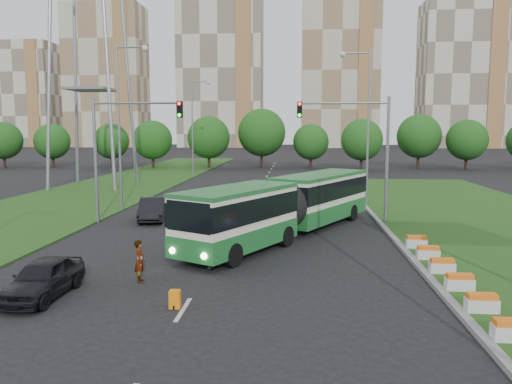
# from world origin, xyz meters

# --- Properties ---
(ground) EXTENTS (360.00, 360.00, 0.00)m
(ground) POSITION_xyz_m (0.00, 0.00, 0.00)
(ground) COLOR black
(ground) RESTS_ON ground
(grass_median) EXTENTS (14.00, 60.00, 0.15)m
(grass_median) POSITION_xyz_m (13.00, 8.00, 0.07)
(grass_median) COLOR #204D16
(grass_median) RESTS_ON ground
(median_kerb) EXTENTS (0.30, 60.00, 0.18)m
(median_kerb) POSITION_xyz_m (6.05, 8.00, 0.09)
(median_kerb) COLOR gray
(median_kerb) RESTS_ON ground
(left_verge) EXTENTS (12.00, 110.00, 0.10)m
(left_verge) POSITION_xyz_m (-18.00, 25.00, 0.05)
(left_verge) COLOR #204D16
(left_verge) RESTS_ON ground
(lane_markings) EXTENTS (0.20, 100.00, 0.01)m
(lane_markings) POSITION_xyz_m (-3.00, 20.00, 0.00)
(lane_markings) COLOR #B4B5AE
(lane_markings) RESTS_ON ground
(flower_planters) EXTENTS (1.10, 11.50, 0.60)m
(flower_planters) POSITION_xyz_m (6.70, -2.50, 0.45)
(flower_planters) COLOR silver
(flower_planters) RESTS_ON grass_median
(traffic_mast_median) EXTENTS (5.76, 0.32, 8.00)m
(traffic_mast_median) POSITION_xyz_m (4.78, 10.00, 5.35)
(traffic_mast_median) COLOR gray
(traffic_mast_median) RESTS_ON ground
(traffic_mast_left) EXTENTS (5.76, 0.32, 8.00)m
(traffic_mast_left) POSITION_xyz_m (-10.38, 9.00, 5.35)
(traffic_mast_left) COLOR gray
(traffic_mast_left) RESTS_ON ground
(street_lamps) EXTENTS (36.00, 60.00, 12.00)m
(street_lamps) POSITION_xyz_m (-3.00, 10.00, 6.00)
(street_lamps) COLOR gray
(street_lamps) RESTS_ON ground
(tree_line) EXTENTS (120.00, 8.00, 9.00)m
(tree_line) POSITION_xyz_m (10.00, 55.00, 4.50)
(tree_line) COLOR #1B5215
(tree_line) RESTS_ON ground
(apartment_tower_west) EXTENTS (26.00, 15.00, 48.00)m
(apartment_tower_west) POSITION_xyz_m (-65.00, 150.00, 24.00)
(apartment_tower_west) COLOR #C1B69B
(apartment_tower_west) RESTS_ON ground
(apartment_tower_cwest) EXTENTS (28.00, 15.00, 52.00)m
(apartment_tower_cwest) POSITION_xyz_m (-25.00, 150.00, 26.00)
(apartment_tower_cwest) COLOR beige
(apartment_tower_cwest) RESTS_ON ground
(apartment_tower_ceast) EXTENTS (25.00, 15.00, 50.00)m
(apartment_tower_ceast) POSITION_xyz_m (15.00, 150.00, 25.00)
(apartment_tower_ceast) COLOR #C1B69B
(apartment_tower_ceast) RESTS_ON ground
(apartment_tower_east) EXTENTS (27.00, 15.00, 47.00)m
(apartment_tower_east) POSITION_xyz_m (55.00, 150.00, 23.50)
(apartment_tower_east) COLOR beige
(apartment_tower_east) RESTS_ON ground
(midrise_west) EXTENTS (22.00, 14.00, 36.00)m
(midrise_west) POSITION_xyz_m (-95.00, 150.00, 18.00)
(midrise_west) COLOR beige
(midrise_west) RESTS_ON ground
(articulated_bus) EXTENTS (2.66, 17.05, 2.81)m
(articulated_bus) POSITION_xyz_m (-0.07, 6.07, 1.72)
(articulated_bus) COLOR silver
(articulated_bus) RESTS_ON ground
(car_left_near) EXTENTS (1.72, 4.10, 1.39)m
(car_left_near) POSITION_xyz_m (-8.28, -5.14, 0.69)
(car_left_near) COLOR black
(car_left_near) RESTS_ON ground
(car_left_far) EXTENTS (2.43, 4.71, 1.48)m
(car_left_far) POSITION_xyz_m (-8.75, 10.13, 0.74)
(car_left_far) COLOR black
(car_left_far) RESTS_ON ground
(pedestrian) EXTENTS (0.53, 0.69, 1.68)m
(pedestrian) POSITION_xyz_m (-5.37, -3.13, 0.84)
(pedestrian) COLOR gray
(pedestrian) RESTS_ON ground
(shopping_trolley) EXTENTS (0.36, 0.38, 0.61)m
(shopping_trolley) POSITION_xyz_m (-3.31, -5.87, 0.30)
(shopping_trolley) COLOR orange
(shopping_trolley) RESTS_ON ground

